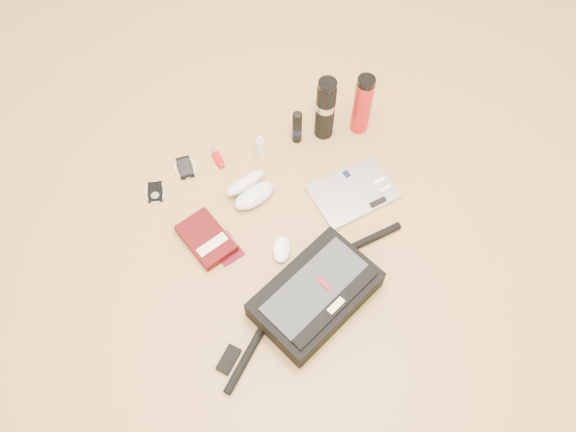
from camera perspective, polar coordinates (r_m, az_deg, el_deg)
The scene contains 14 objects.
ground at distance 2.01m, azimuth 1.66°, elevation -3.09°, with size 4.00×4.00×0.00m, color #AB8047.
messenger_bag at distance 1.88m, azimuth 2.79°, elevation -8.03°, with size 0.78×0.39×0.12m.
laptop at distance 2.12m, azimuth 6.65°, elevation 2.38°, with size 0.32×0.24×0.03m.
book at distance 2.03m, azimuth -8.26°, elevation -2.27°, with size 0.19×0.24×0.04m.
passport at distance 2.02m, azimuth -6.34°, elevation -3.26°, with size 0.11×0.14×0.01m.
mouse at distance 1.99m, azimuth -0.67°, elevation -3.40°, with size 0.10×0.12×0.03m.
sunglasses_case at distance 2.09m, azimuth -3.89°, elevation 2.72°, with size 0.20×0.18×0.10m.
ipod at distance 2.18m, azimuth -13.34°, elevation 2.39°, with size 0.09×0.10×0.01m.
phone at distance 2.21m, azimuth -10.42°, elevation 4.87°, with size 0.09×0.11×0.01m.
inhaler at distance 2.21m, azimuth -7.16°, elevation 5.88°, with size 0.03×0.09×0.02m.
spray_bottle at distance 2.18m, azimuth -2.85°, elevation 7.05°, with size 0.03×0.03×0.11m.
aerosol_can at distance 2.20m, azimuth 0.93°, elevation 9.03°, with size 0.04×0.04×0.16m.
thermos_black at distance 2.18m, azimuth 3.82°, elevation 10.82°, with size 0.08×0.08×0.29m.
thermos_red at distance 2.21m, azimuth 7.57°, elevation 11.15°, with size 0.08×0.08×0.28m.
Camera 1 is at (-0.39, -0.80, 1.81)m, focal length 35.00 mm.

